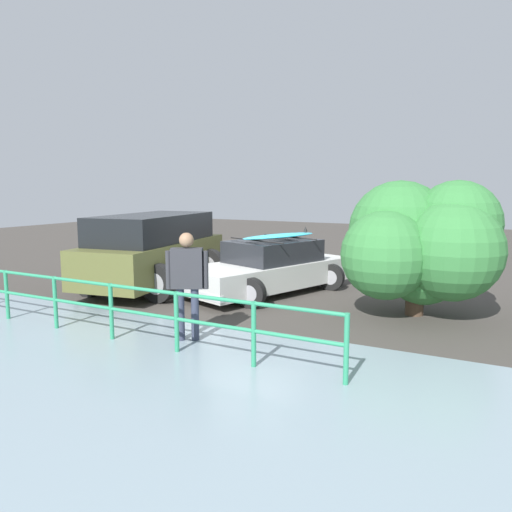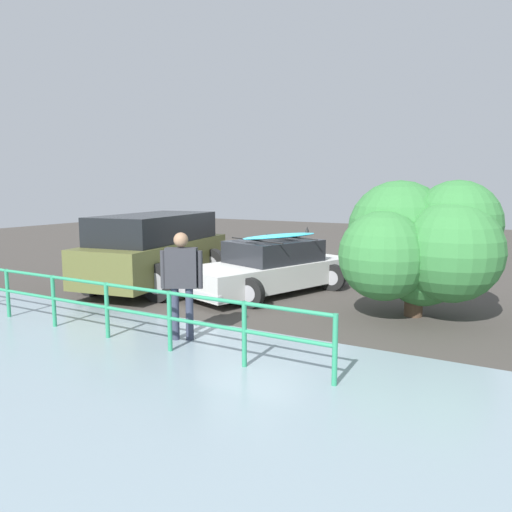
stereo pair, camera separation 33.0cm
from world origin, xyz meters
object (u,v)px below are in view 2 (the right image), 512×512
at_px(suv_car, 156,250).
at_px(person_bystander, 182,276).
at_px(bush_near_left, 421,244).
at_px(sedan_car, 270,268).

bearing_deg(suv_car, person_bystander, 136.25).
distance_m(person_bystander, bush_near_left, 4.60).
distance_m(suv_car, bush_near_left, 6.31).
relative_size(sedan_car, suv_car, 0.96).
relative_size(suv_car, person_bystander, 2.70).
height_order(sedan_car, bush_near_left, bush_near_left).
bearing_deg(suv_car, sedan_car, -162.53).
bearing_deg(person_bystander, sedan_car, -83.01).
height_order(person_bystander, bush_near_left, bush_near_left).
distance_m(sedan_car, person_bystander, 4.03).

